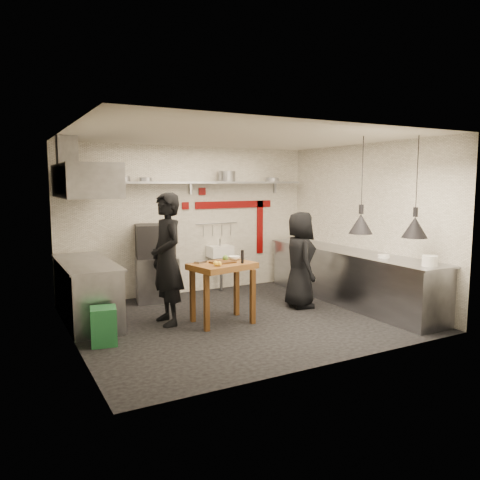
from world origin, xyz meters
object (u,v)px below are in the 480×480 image
prep_table (222,293)px  chef_left (167,259)px  oven_stand (157,279)px  chef_right (300,260)px  combi_oven (155,241)px  green_bin (104,326)px

prep_table → chef_left: size_ratio=0.47×
oven_stand → chef_left: bearing=-89.8°
oven_stand → chef_right: (2.01, -1.57, 0.42)m
combi_oven → chef_right: 2.59m
combi_oven → green_bin: combi_oven is taller
oven_stand → chef_right: size_ratio=0.49×
combi_oven → prep_table: 1.94m
combi_oven → oven_stand: bearing=15.3°
oven_stand → green_bin: oven_stand is taller
oven_stand → combi_oven: combi_oven is taller
combi_oven → prep_table: (0.47, -1.77, -0.63)m
chef_right → combi_oven: bearing=68.3°
oven_stand → prep_table: prep_table is taller
chef_right → oven_stand: bearing=67.9°
oven_stand → chef_left: size_ratio=0.40×
oven_stand → prep_table: 1.83m
chef_left → chef_right: (2.32, -0.15, -0.17)m
green_bin → chef_right: size_ratio=0.31×
chef_left → chef_right: chef_left is taller
combi_oven → green_bin: (-1.34, -1.90, -0.84)m
oven_stand → green_bin: size_ratio=1.60×
combi_oven → chef_right: bearing=-25.3°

